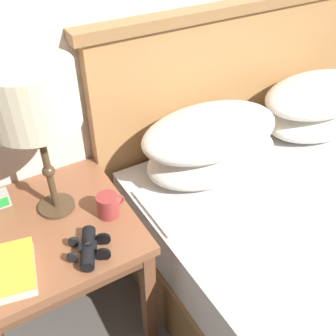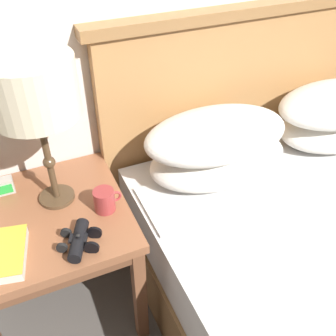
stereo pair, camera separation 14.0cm
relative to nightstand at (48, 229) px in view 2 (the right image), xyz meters
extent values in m
cube|color=brown|center=(0.00, 0.00, 0.06)|extent=(0.58, 0.58, 0.04)
cube|color=brown|center=(0.00, 0.00, 0.01)|extent=(0.55, 0.55, 0.05)
cube|color=brown|center=(0.26, -0.25, -0.22)|extent=(0.04, 0.04, 0.53)
cube|color=brown|center=(0.26, 0.26, -0.22)|extent=(0.04, 0.04, 0.53)
cube|color=silver|center=(1.03, -0.09, 0.03)|extent=(1.35, 0.28, 0.01)
cube|color=#AD7A47|center=(1.03, 0.26, 0.05)|extent=(1.47, 0.06, 1.07)
cube|color=olive|center=(1.03, 0.26, 0.60)|extent=(1.54, 0.10, 0.04)
ellipsoid|color=silver|center=(0.72, 0.02, 0.10)|extent=(0.60, 0.36, 0.15)
ellipsoid|color=silver|center=(0.70, 0.02, 0.22)|extent=(0.60, 0.36, 0.15)
cylinder|color=#4C3823|center=(0.06, 0.07, 0.08)|extent=(0.13, 0.13, 0.01)
cylinder|color=#4C3823|center=(0.06, 0.07, 0.26)|extent=(0.02, 0.02, 0.34)
sphere|color=#4C3823|center=(0.06, 0.07, 0.24)|extent=(0.04, 0.04, 0.04)
cylinder|color=beige|center=(0.06, 0.07, 0.53)|extent=(0.28, 0.28, 0.19)
cube|color=silver|center=(-0.15, -0.15, 0.09)|extent=(0.16, 0.22, 0.04)
cube|color=gold|center=(-0.15, -0.15, 0.11)|extent=(0.17, 0.23, 0.00)
cylinder|color=black|center=(0.07, -0.22, 0.10)|extent=(0.08, 0.10, 0.04)
cylinder|color=black|center=(0.11, -0.24, 0.10)|extent=(0.05, 0.03, 0.05)
cylinder|color=black|center=(0.02, -0.20, 0.10)|extent=(0.04, 0.03, 0.04)
cylinder|color=black|center=(0.09, -0.16, 0.10)|extent=(0.08, 0.10, 0.04)
cylinder|color=black|center=(0.14, -0.18, 0.10)|extent=(0.05, 0.03, 0.05)
cylinder|color=black|center=(0.05, -0.14, 0.10)|extent=(0.04, 0.03, 0.04)
cube|color=black|center=(0.08, -0.19, 0.11)|extent=(0.07, 0.06, 0.01)
cylinder|color=black|center=(0.08, -0.19, 0.11)|extent=(0.02, 0.02, 0.02)
cylinder|color=#993333|center=(0.21, -0.06, 0.12)|extent=(0.08, 0.08, 0.08)
torus|color=#993333|center=(0.25, -0.06, 0.12)|extent=(0.05, 0.01, 0.05)
cube|color=#B7B2A8|center=(-0.11, 0.18, 0.11)|extent=(0.07, 0.04, 0.06)
cube|color=green|center=(-0.11, 0.16, 0.11)|extent=(0.06, 0.00, 0.04)
camera|label=1|loc=(-0.12, -1.04, 1.07)|focal=42.00mm
camera|label=2|loc=(0.00, -1.10, 1.07)|focal=42.00mm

